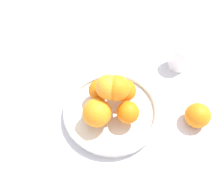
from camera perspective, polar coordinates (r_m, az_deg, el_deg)
The scene contains 6 objects.
ground_plane at distance 0.69m, azimuth 0.00°, elevation -4.84°, with size 4.00×4.00×0.00m, color silver.
fruit_bowl at distance 0.67m, azimuth 0.00°, elevation -4.01°, with size 0.30×0.30×0.04m.
orange_pile at distance 0.61m, azimuth -0.30°, elevation -0.78°, with size 0.18×0.17×0.13m.
stray_orange at distance 0.69m, azimuth 21.45°, elevation -4.99°, with size 0.07×0.07×0.07m, color orange.
drinking_glass at distance 0.81m, azimuth 17.47°, elevation 9.59°, with size 0.07×0.07×0.09m, color white.
napkin_folded at distance 0.79m, azimuth -23.63°, elevation 0.07°, with size 0.14×0.14×0.01m, color silver.
Camera 1 is at (0.30, 0.17, 0.60)m, focal length 35.00 mm.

